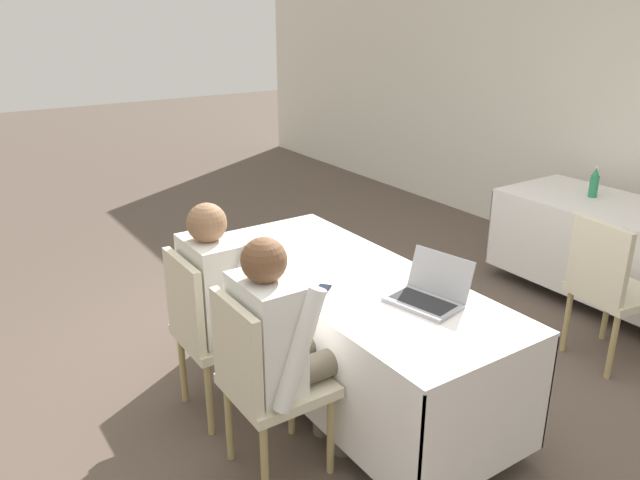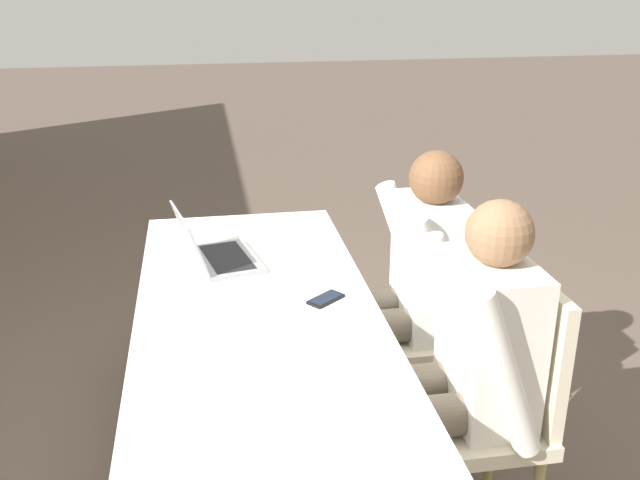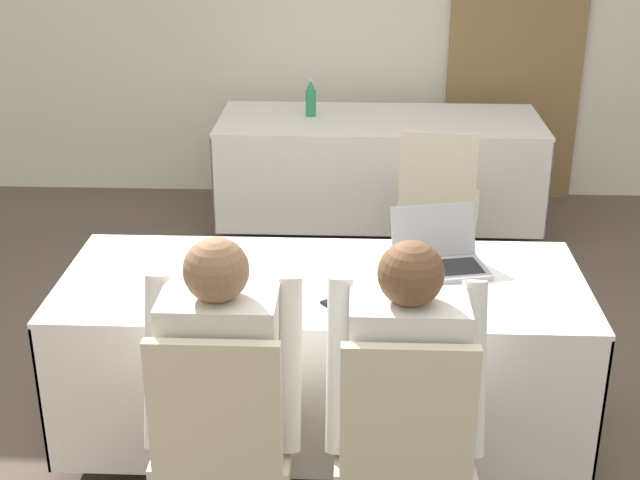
{
  "view_description": "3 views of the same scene",
  "coord_description": "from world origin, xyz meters",
  "px_view_note": "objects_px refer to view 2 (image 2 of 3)",
  "views": [
    {
      "loc": [
        2.43,
        -1.84,
        2.1
      ],
      "look_at": [
        0.0,
        -0.21,
        0.99
      ],
      "focal_mm": 35.0,
      "sensor_mm": 36.0,
      "label": 1
    },
    {
      "loc": [
        -2.1,
        0.15,
        1.82
      ],
      "look_at": [
        0.0,
        -0.21,
        0.99
      ],
      "focal_mm": 40.0,
      "sensor_mm": 36.0,
      "label": 2
    },
    {
      "loc": [
        0.12,
        -3.07,
        2.2
      ],
      "look_at": [
        0.0,
        -0.21,
        0.99
      ],
      "focal_mm": 50.0,
      "sensor_mm": 36.0,
      "label": 3
    }
  ],
  "objects_px": {
    "chair_near_left": "(491,399)",
    "chair_near_right": "(434,316)",
    "cell_phone": "(326,299)",
    "person_white_shirt": "(410,281)",
    "person_checkered_shirt": "(463,359)",
    "laptop": "(216,253)"
  },
  "relations": [
    {
      "from": "laptop",
      "to": "person_white_shirt",
      "type": "xyz_separation_m",
      "value": [
        -0.16,
        -0.73,
        -0.1
      ]
    },
    {
      "from": "cell_phone",
      "to": "chair_near_left",
      "type": "distance_m",
      "value": 0.63
    },
    {
      "from": "cell_phone",
      "to": "person_white_shirt",
      "type": "height_order",
      "value": "person_white_shirt"
    },
    {
      "from": "chair_near_right",
      "to": "person_white_shirt",
      "type": "height_order",
      "value": "person_white_shirt"
    },
    {
      "from": "chair_near_left",
      "to": "person_white_shirt",
      "type": "bearing_deg",
      "value": -169.76
    },
    {
      "from": "person_checkered_shirt",
      "to": "chair_near_right",
      "type": "bearing_deg",
      "value": 169.76
    },
    {
      "from": "laptop",
      "to": "cell_phone",
      "type": "distance_m",
      "value": 0.53
    },
    {
      "from": "chair_near_left",
      "to": "chair_near_right",
      "type": "bearing_deg",
      "value": -180.0
    },
    {
      "from": "cell_phone",
      "to": "person_checkered_shirt",
      "type": "bearing_deg",
      "value": -172.4
    },
    {
      "from": "person_white_shirt",
      "to": "person_checkered_shirt",
      "type": "bearing_deg",
      "value": 0.0
    },
    {
      "from": "laptop",
      "to": "person_white_shirt",
      "type": "relative_size",
      "value": 0.33
    },
    {
      "from": "laptop",
      "to": "chair_near_left",
      "type": "relative_size",
      "value": 0.42
    },
    {
      "from": "chair_near_left",
      "to": "person_checkered_shirt",
      "type": "xyz_separation_m",
      "value": [
        0.0,
        0.1,
        0.16
      ]
    },
    {
      "from": "cell_phone",
      "to": "person_checkered_shirt",
      "type": "distance_m",
      "value": 0.52
    },
    {
      "from": "laptop",
      "to": "person_white_shirt",
      "type": "height_order",
      "value": "person_white_shirt"
    },
    {
      "from": "person_checkered_shirt",
      "to": "person_white_shirt",
      "type": "relative_size",
      "value": 1.0
    },
    {
      "from": "person_checkered_shirt",
      "to": "cell_phone",
      "type": "bearing_deg",
      "value": -133.9
    },
    {
      "from": "cell_phone",
      "to": "chair_near_right",
      "type": "distance_m",
      "value": 0.57
    },
    {
      "from": "chair_near_left",
      "to": "cell_phone",
      "type": "bearing_deg",
      "value": -126.86
    },
    {
      "from": "chair_near_left",
      "to": "chair_near_right",
      "type": "height_order",
      "value": "same"
    },
    {
      "from": "cell_phone",
      "to": "person_white_shirt",
      "type": "bearing_deg",
      "value": -97.25
    },
    {
      "from": "laptop",
      "to": "cell_phone",
      "type": "xyz_separation_m",
      "value": [
        -0.39,
        -0.36,
        -0.04
      ]
    }
  ]
}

